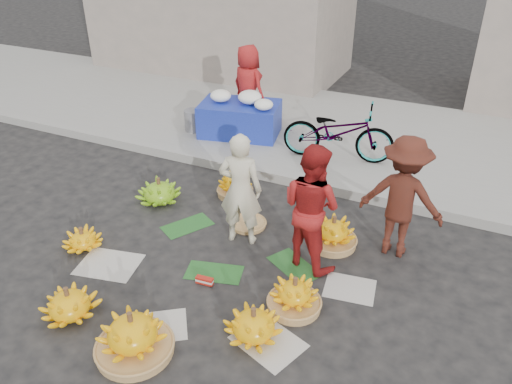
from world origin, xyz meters
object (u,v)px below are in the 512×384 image
at_px(banana_bunch_0, 83,239).
at_px(flower_table, 240,117).
at_px(banana_bunch_4, 295,296).
at_px(bicycle, 338,132).
at_px(vendor_cream, 240,190).

bearing_deg(banana_bunch_0, flower_table, 85.76).
bearing_deg(banana_bunch_4, banana_bunch_0, -177.74).
distance_m(banana_bunch_0, bicycle, 4.16).
distance_m(banana_bunch_4, flower_table, 4.43).
xyz_separation_m(banana_bunch_0, bicycle, (2.14, 3.53, 0.46)).
xyz_separation_m(banana_bunch_4, vendor_cream, (-1.06, 0.88, 0.56)).
bearing_deg(bicycle, banana_bunch_4, 179.69).
relative_size(vendor_cream, flower_table, 0.95).
distance_m(vendor_cream, bicycle, 2.59).
relative_size(banana_bunch_0, vendor_cream, 0.34).
relative_size(banana_bunch_0, flower_table, 0.32).
height_order(flower_table, bicycle, bicycle).
relative_size(banana_bunch_4, flower_table, 0.42).
bearing_deg(banana_bunch_4, bicycle, 100.13).
xyz_separation_m(vendor_cream, bicycle, (0.45, 2.54, -0.14)).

